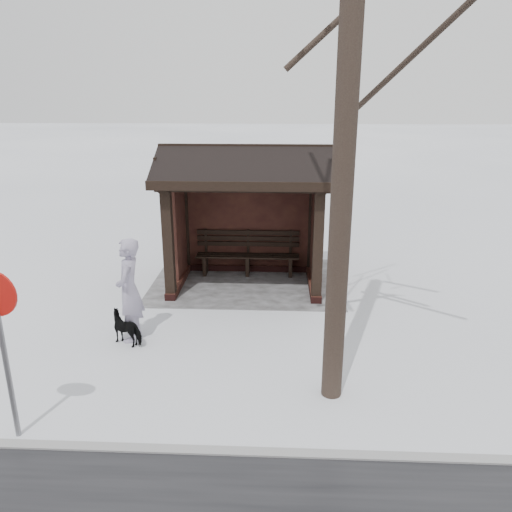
# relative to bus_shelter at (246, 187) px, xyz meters

# --- Properties ---
(ground) EXTENTS (120.00, 120.00, 0.00)m
(ground) POSITION_rel_bus_shelter_xyz_m (0.00, 0.16, -2.17)
(ground) COLOR white
(ground) RESTS_ON ground
(kerb) EXTENTS (120.00, 0.15, 0.06)m
(kerb) POSITION_rel_bus_shelter_xyz_m (0.00, 5.66, -2.16)
(kerb) COLOR gray
(kerb) RESTS_ON ground
(trampled_patch) EXTENTS (4.20, 3.20, 0.02)m
(trampled_patch) POSITION_rel_bus_shelter_xyz_m (0.00, -0.04, -2.16)
(trampled_patch) COLOR #98989D
(trampled_patch) RESTS_ON ground
(bus_shelter) EXTENTS (3.60, 2.40, 3.09)m
(bus_shelter) POSITION_rel_bus_shelter_xyz_m (0.00, 0.00, 0.00)
(bus_shelter) COLOR #351513
(bus_shelter) RESTS_ON ground
(pedestrian) EXTENTS (0.46, 0.68, 1.81)m
(pedestrian) POSITION_rel_bus_shelter_xyz_m (1.81, 2.82, -1.26)
(pedestrian) COLOR #9B93AC
(pedestrian) RESTS_ON ground
(dog) EXTENTS (0.74, 0.55, 0.57)m
(dog) POSITION_rel_bus_shelter_xyz_m (1.83, 2.98, -1.88)
(dog) COLOR black
(dog) RESTS_ON ground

